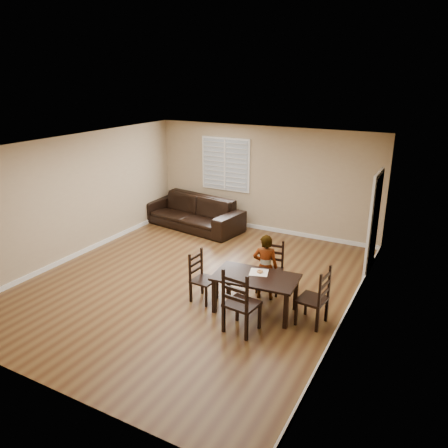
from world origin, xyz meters
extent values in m
plane|color=brown|center=(0.00, 0.00, 0.00)|extent=(7.00, 7.00, 0.00)
cube|color=tan|center=(0.00, 3.50, 1.35)|extent=(6.00, 0.04, 2.70)
cube|color=tan|center=(0.00, -3.50, 1.35)|extent=(6.00, 0.04, 2.70)
cube|color=tan|center=(-3.00, 0.00, 1.35)|extent=(0.04, 7.00, 2.70)
cube|color=tan|center=(3.00, 0.00, 1.35)|extent=(0.04, 7.00, 2.70)
cube|color=white|center=(0.00, 0.00, 2.70)|extent=(6.00, 7.00, 0.04)
cube|color=white|center=(-1.10, 3.45, 1.65)|extent=(1.40, 0.08, 1.40)
cube|color=white|center=(2.97, 2.20, 1.02)|extent=(0.06, 0.94, 2.05)
cylinder|color=#332114|center=(2.94, 1.90, 0.95)|extent=(0.06, 0.06, 0.02)
cube|color=white|center=(0.00, 3.48, 0.05)|extent=(6.00, 0.03, 0.10)
cube|color=white|center=(-2.98, 0.00, 0.05)|extent=(0.03, 7.00, 0.10)
cube|color=white|center=(2.98, 0.00, 0.05)|extent=(0.03, 7.00, 0.10)
cube|color=black|center=(1.54, -0.42, 0.65)|extent=(1.48, 0.92, 0.04)
cube|color=black|center=(0.94, -0.80, 0.31)|extent=(0.08, 0.08, 0.63)
cube|color=black|center=(2.20, -0.69, 0.31)|extent=(0.08, 0.08, 0.63)
cube|color=black|center=(0.89, -0.16, 0.31)|extent=(0.08, 0.08, 0.63)
cube|color=black|center=(2.15, -0.05, 0.31)|extent=(0.08, 0.08, 0.63)
cube|color=black|center=(1.48, 0.37, 0.42)|extent=(0.48, 0.45, 0.04)
cube|color=black|center=(1.46, 0.56, 0.49)|extent=(0.44, 0.08, 0.98)
cube|color=black|center=(1.30, 0.18, 0.20)|extent=(0.04, 0.04, 0.40)
cube|color=black|center=(1.68, 0.22, 0.20)|extent=(0.04, 0.04, 0.40)
cube|color=black|center=(1.27, 0.53, 0.20)|extent=(0.04, 0.04, 0.40)
cube|color=black|center=(1.65, 0.57, 0.20)|extent=(0.04, 0.04, 0.40)
cube|color=black|center=(1.60, -1.07, 0.47)|extent=(0.54, 0.51, 0.04)
cube|color=black|center=(1.58, -1.28, 0.55)|extent=(0.50, 0.10, 1.10)
cube|color=black|center=(1.83, -0.90, 0.22)|extent=(0.05, 0.05, 0.45)
cube|color=black|center=(1.41, -0.85, 0.22)|extent=(0.05, 0.05, 0.45)
cube|color=black|center=(1.79, -1.29, 0.22)|extent=(0.05, 0.05, 0.45)
cube|color=black|center=(1.37, -1.24, 0.22)|extent=(0.05, 0.05, 0.45)
cube|color=black|center=(0.57, -0.51, 0.40)|extent=(0.42, 0.44, 0.04)
cube|color=black|center=(0.40, -0.50, 0.46)|extent=(0.07, 0.42, 0.93)
cube|color=black|center=(0.72, -0.70, 0.19)|extent=(0.04, 0.04, 0.38)
cube|color=black|center=(0.75, -0.34, 0.19)|extent=(0.04, 0.04, 0.38)
cube|color=black|center=(0.39, -0.68, 0.19)|extent=(0.04, 0.04, 0.38)
cube|color=black|center=(0.42, -0.32, 0.19)|extent=(0.04, 0.04, 0.38)
cube|color=black|center=(2.52, -0.34, 0.44)|extent=(0.47, 0.50, 0.04)
cube|color=black|center=(2.71, -0.36, 0.51)|extent=(0.09, 0.46, 1.01)
cube|color=black|center=(2.36, -0.13, 0.21)|extent=(0.04, 0.04, 0.42)
cube|color=black|center=(2.32, -0.52, 0.21)|extent=(0.04, 0.04, 0.42)
cube|color=black|center=(2.72, -0.16, 0.21)|extent=(0.04, 0.04, 0.42)
cube|color=black|center=(2.68, -0.56, 0.21)|extent=(0.04, 0.04, 0.42)
imported|color=gray|center=(1.50, 0.09, 0.62)|extent=(0.51, 0.40, 1.24)
cube|color=white|center=(1.53, -0.26, 0.67)|extent=(0.39, 0.39, 0.00)
torus|color=#BB7B43|center=(1.55, -0.26, 0.69)|extent=(0.11, 0.11, 0.04)
torus|color=white|center=(1.55, -0.26, 0.70)|extent=(0.10, 0.10, 0.02)
imported|color=black|center=(-1.76, 2.81, 0.41)|extent=(2.94, 1.52, 0.82)
camera|label=1|loc=(4.23, -6.58, 3.92)|focal=35.00mm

